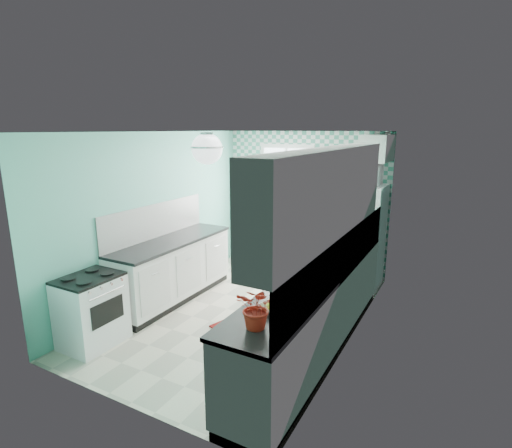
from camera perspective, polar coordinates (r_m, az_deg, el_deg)
The scene contains 26 objects.
floor at distance 5.78m, azimuth -1.66°, elevation -12.71°, with size 3.00×4.40×0.02m, color beige.
ceiling at distance 5.19m, azimuth -1.85°, elevation 13.15°, with size 3.00×4.40×0.02m, color white.
wall_back at distance 7.30m, azimuth 7.00°, elevation 3.19°, with size 3.00×0.02×2.50m, color #68C7B1.
wall_front at distance 3.69m, azimuth -19.37°, elevation -7.74°, with size 3.00×0.02×2.50m, color #68C7B1.
wall_left at distance 6.22m, azimuth -13.87°, elevation 1.12°, with size 0.02×4.40×2.50m, color #68C7B1.
wall_right at distance 4.79m, azimuth 14.09°, elevation -2.54°, with size 0.02×4.40×2.50m, color #68C7B1.
accent_wall at distance 7.28m, azimuth 6.93°, elevation 3.16°, with size 3.00×0.01×2.50m, color teal.
window at distance 7.34m, azimuth 4.37°, elevation 5.68°, with size 1.04×0.05×1.44m.
backsplash_right at distance 4.44m, azimuth 12.47°, elevation -4.46°, with size 0.02×3.60×0.51m, color white.
backsplash_left at distance 6.17m, azimuth -14.15°, elevation 0.46°, with size 0.02×2.15×0.51m, color white.
upper_cabinets_right at distance 4.14m, azimuth 10.14°, elevation 4.39°, with size 0.33×3.20×0.90m, color white.
upper_cabinet_fridge at distance 6.45m, azimuth 16.95°, elevation 10.33°, with size 0.40×0.74×0.40m, color white.
ceiling_light at distance 4.52m, azimuth -7.02°, elevation 10.64°, with size 0.34×0.34×0.35m.
base_cabinets_right at distance 4.80m, azimuth 8.63°, elevation -12.50°, with size 0.60×3.60×0.90m, color white.
countertop_right at distance 4.62m, azimuth 8.66°, elevation -7.21°, with size 0.63×3.60×0.04m, color black.
base_cabinets_left at distance 6.19m, azimuth -11.77°, elevation -6.56°, with size 0.60×2.15×0.90m, color white.
countertop_left at distance 6.04m, azimuth -11.87°, elevation -2.38°, with size 0.63×2.15×0.04m, color black.
fridge at distance 6.67m, azimuth 14.47°, elevation -1.71°, with size 0.73×0.73×1.68m.
stove at distance 5.24m, azimuth -22.45°, elevation -11.23°, with size 0.56×0.70×0.84m.
sink at distance 5.32m, azimuth 11.79°, elevation -4.36°, with size 0.44×0.37×0.53m.
rug at distance 5.49m, azimuth -0.32°, elevation -13.98°, with size 0.69×0.98×0.02m, color maroon.
dish_towel at distance 5.84m, azimuth 9.47°, elevation -7.37°, with size 0.02×0.23×0.35m, color #57A291.
fruit_bowl at distance 3.66m, azimuth 2.93°, elevation -11.87°, with size 0.27×0.27×0.07m, color white.
potted_plant at distance 3.30m, azimuth 0.23°, elevation -11.89°, with size 0.33×0.28×0.37m, color red.
soap_bottle at distance 5.61m, azimuth 13.30°, elevation -2.58°, with size 0.07×0.08×0.17m, color #99B0C3.
microwave at distance 6.49m, azimuth 14.99°, elevation 6.83°, with size 0.57×0.39×0.32m, color white.
Camera 1 is at (2.61, -4.48, 2.54)m, focal length 28.00 mm.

